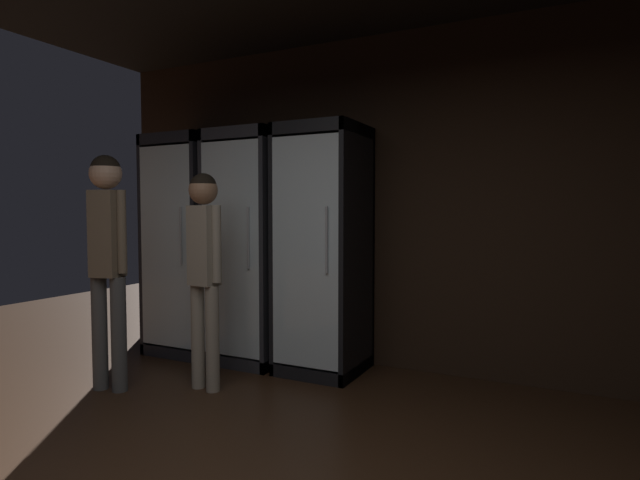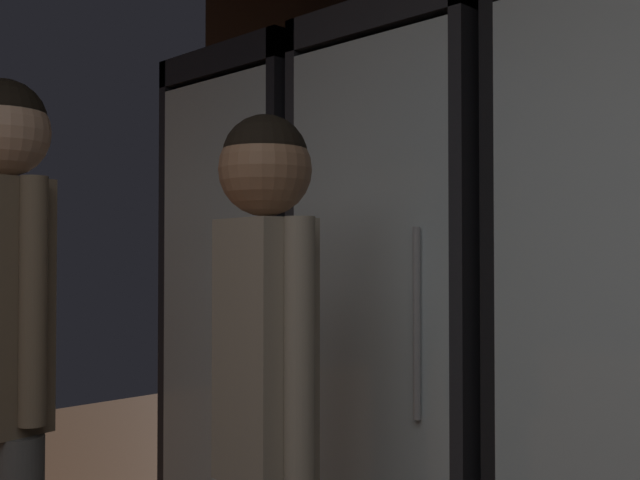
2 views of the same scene
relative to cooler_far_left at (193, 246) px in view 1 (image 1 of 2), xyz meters
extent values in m
cube|color=black|center=(2.06, 0.33, 0.41)|extent=(6.00, 0.06, 2.80)
cube|color=black|center=(0.00, 0.26, 0.02)|extent=(0.65, 0.04, 2.02)
cube|color=black|center=(-0.30, -0.05, 0.02)|extent=(0.04, 0.66, 2.02)
cube|color=black|center=(0.30, -0.05, 0.02)|extent=(0.04, 0.66, 2.02)
cube|color=black|center=(0.00, -0.05, 0.98)|extent=(0.65, 0.66, 0.10)
cube|color=black|center=(0.00, -0.05, -0.94)|extent=(0.65, 0.66, 0.10)
cube|color=white|center=(0.00, 0.23, 0.02)|extent=(0.57, 0.02, 1.78)
cube|color=silver|center=(0.00, -0.36, 0.02)|extent=(0.57, 0.02, 1.78)
cylinder|color=#B2B2B7|center=(0.19, -0.39, 0.12)|extent=(0.02, 0.02, 0.50)
cube|color=silver|center=(0.00, -0.05, -0.87)|extent=(0.55, 0.58, 0.02)
cylinder|color=#9EAD99|center=(-0.14, -0.10, -0.76)|extent=(0.06, 0.06, 0.20)
cylinder|color=#9EAD99|center=(-0.14, -0.10, -0.61)|extent=(0.02, 0.02, 0.09)
cylinder|color=tan|center=(-0.14, -0.10, -0.76)|extent=(0.07, 0.07, 0.06)
cylinder|color=brown|center=(0.14, -0.04, -0.76)|extent=(0.06, 0.06, 0.21)
cylinder|color=brown|center=(0.14, -0.04, -0.62)|extent=(0.02, 0.02, 0.07)
cylinder|color=white|center=(0.14, -0.04, -0.75)|extent=(0.06, 0.06, 0.06)
cube|color=silver|center=(0.00, -0.05, -0.28)|extent=(0.55, 0.58, 0.02)
cylinder|color=black|center=(-0.13, -0.01, -0.16)|extent=(0.07, 0.07, 0.23)
cylinder|color=black|center=(-0.13, -0.01, -0.01)|extent=(0.02, 0.02, 0.07)
cylinder|color=tan|center=(-0.13, -0.01, -0.17)|extent=(0.07, 0.07, 0.07)
cylinder|color=brown|center=(0.14, 0.00, -0.18)|extent=(0.06, 0.06, 0.19)
cylinder|color=brown|center=(0.14, 0.00, -0.05)|extent=(0.02, 0.02, 0.08)
cylinder|color=#B2332D|center=(0.14, 0.00, -0.19)|extent=(0.07, 0.07, 0.06)
cube|color=silver|center=(0.00, -0.05, 0.31)|extent=(0.55, 0.58, 0.02)
cylinder|color=gray|center=(-0.15, -0.01, 0.43)|extent=(0.06, 0.06, 0.22)
cylinder|color=gray|center=(-0.15, -0.01, 0.57)|extent=(0.02, 0.02, 0.07)
cylinder|color=tan|center=(-0.15, -0.01, 0.42)|extent=(0.07, 0.07, 0.07)
cylinder|color=#9EAD99|center=(0.13, -0.07, 0.42)|extent=(0.07, 0.07, 0.21)
cylinder|color=#9EAD99|center=(0.13, -0.07, 0.57)|extent=(0.02, 0.02, 0.09)
cylinder|color=beige|center=(0.13, -0.07, 0.39)|extent=(0.07, 0.07, 0.08)
cube|color=#2B2B30|center=(0.70, 0.26, 0.02)|extent=(0.65, 0.04, 2.02)
cube|color=#2B2B30|center=(0.40, -0.05, 0.02)|extent=(0.04, 0.66, 2.02)
cube|color=#2B2B30|center=(1.01, -0.05, 0.02)|extent=(0.04, 0.66, 2.02)
cube|color=#2B2B30|center=(0.70, -0.05, 0.98)|extent=(0.65, 0.66, 0.10)
cube|color=#2B2B30|center=(0.70, -0.05, -0.94)|extent=(0.65, 0.66, 0.10)
cube|color=white|center=(0.70, 0.23, 0.02)|extent=(0.57, 0.02, 1.78)
cube|color=silver|center=(0.70, -0.36, 0.02)|extent=(0.57, 0.02, 1.78)
cylinder|color=#B2B2B7|center=(0.90, -0.39, 0.12)|extent=(0.02, 0.02, 0.50)
cube|color=silver|center=(0.70, -0.05, -0.87)|extent=(0.55, 0.58, 0.02)
cylinder|color=#9EAD99|center=(0.49, -0.08, -0.76)|extent=(0.07, 0.07, 0.20)
cylinder|color=#9EAD99|center=(0.49, -0.08, -0.61)|extent=(0.03, 0.03, 0.10)
cylinder|color=#B2332D|center=(0.49, -0.08, -0.79)|extent=(0.08, 0.08, 0.06)
cylinder|color=#336B38|center=(0.63, -0.01, -0.76)|extent=(0.07, 0.07, 0.22)
cylinder|color=#336B38|center=(0.63, -0.01, -0.61)|extent=(0.02, 0.02, 0.07)
cylinder|color=beige|center=(0.63, -0.01, -0.75)|extent=(0.07, 0.07, 0.06)
cylinder|color=black|center=(0.78, -0.03, -0.77)|extent=(0.07, 0.07, 0.19)
cylinder|color=black|center=(0.78, -0.03, -0.62)|extent=(0.03, 0.03, 0.10)
cylinder|color=white|center=(0.78, -0.03, -0.77)|extent=(0.08, 0.08, 0.06)
cylinder|color=gray|center=(0.90, -0.03, -0.75)|extent=(0.07, 0.07, 0.23)
cylinder|color=gray|center=(0.90, -0.03, -0.60)|extent=(0.03, 0.03, 0.08)
cylinder|color=beige|center=(0.90, -0.03, -0.77)|extent=(0.08, 0.08, 0.06)
cube|color=silver|center=(0.70, -0.05, -0.28)|extent=(0.55, 0.58, 0.02)
cylinder|color=#336B38|center=(0.52, 0.00, -0.17)|extent=(0.07, 0.07, 0.22)
cylinder|color=#336B38|center=(0.52, 0.00, -0.01)|extent=(0.02, 0.02, 0.09)
cylinder|color=beige|center=(0.52, 0.00, -0.16)|extent=(0.07, 0.07, 0.08)
cylinder|color=brown|center=(0.69, -0.04, -0.17)|extent=(0.08, 0.08, 0.22)
cylinder|color=brown|center=(0.69, -0.04, -0.01)|extent=(0.03, 0.03, 0.10)
cylinder|color=beige|center=(0.69, -0.04, -0.19)|extent=(0.08, 0.08, 0.07)
cylinder|color=#336B38|center=(0.89, -0.02, -0.16)|extent=(0.06, 0.06, 0.23)
cylinder|color=#336B38|center=(0.89, -0.02, 0.00)|extent=(0.02, 0.02, 0.08)
cylinder|color=tan|center=(0.89, -0.02, -0.16)|extent=(0.07, 0.07, 0.09)
cube|color=silver|center=(0.70, -0.05, 0.31)|extent=(0.55, 0.58, 0.02)
cylinder|color=black|center=(0.51, -0.01, 0.44)|extent=(0.06, 0.06, 0.24)
cylinder|color=black|center=(0.51, -0.01, 0.59)|extent=(0.02, 0.02, 0.08)
cylinder|color=#2D2D33|center=(0.51, -0.01, 0.42)|extent=(0.07, 0.07, 0.08)
cylinder|color=#9EAD99|center=(0.70, 0.00, 0.41)|extent=(0.07, 0.07, 0.18)
cylinder|color=#9EAD99|center=(0.70, 0.00, 0.53)|extent=(0.03, 0.03, 0.06)
cylinder|color=#B2332D|center=(0.70, 0.00, 0.40)|extent=(0.08, 0.08, 0.06)
cylinder|color=black|center=(0.89, -0.08, 0.41)|extent=(0.06, 0.06, 0.19)
cylinder|color=black|center=(0.89, -0.08, 0.54)|extent=(0.02, 0.02, 0.07)
cylinder|color=beige|center=(0.89, -0.08, 0.42)|extent=(0.06, 0.06, 0.07)
cube|color=black|center=(1.40, 0.26, 0.02)|extent=(0.65, 0.04, 2.02)
cube|color=black|center=(1.10, -0.05, 0.02)|extent=(0.04, 0.66, 2.02)
cube|color=black|center=(1.71, -0.05, 0.02)|extent=(0.04, 0.66, 2.02)
cube|color=black|center=(1.40, -0.05, 0.98)|extent=(0.65, 0.66, 0.10)
cube|color=black|center=(1.40, -0.05, -0.94)|extent=(0.65, 0.66, 0.10)
cube|color=white|center=(1.40, 0.23, 0.02)|extent=(0.57, 0.02, 1.78)
cube|color=silver|center=(1.40, -0.36, 0.02)|extent=(0.57, 0.02, 1.78)
cylinder|color=#B2B2B7|center=(1.60, -0.39, 0.12)|extent=(0.02, 0.02, 0.50)
cube|color=silver|center=(1.40, -0.05, -0.87)|extent=(0.55, 0.58, 0.02)
cylinder|color=#194723|center=(1.27, -0.01, -0.76)|extent=(0.07, 0.07, 0.21)
cylinder|color=#194723|center=(1.27, -0.01, -0.60)|extent=(0.02, 0.02, 0.09)
cylinder|color=beige|center=(1.27, -0.01, -0.77)|extent=(0.07, 0.07, 0.08)
cylinder|color=gray|center=(1.53, 0.00, -0.75)|extent=(0.08, 0.08, 0.22)
cylinder|color=gray|center=(1.53, 0.00, -0.61)|extent=(0.03, 0.03, 0.07)
cylinder|color=white|center=(1.53, 0.00, -0.79)|extent=(0.08, 0.08, 0.06)
cube|color=silver|center=(1.40, -0.05, -0.43)|extent=(0.55, 0.58, 0.02)
cylinder|color=#336B38|center=(1.27, -0.04, -0.30)|extent=(0.07, 0.07, 0.24)
cylinder|color=#336B38|center=(1.27, -0.04, -0.15)|extent=(0.03, 0.03, 0.06)
cylinder|color=beige|center=(1.27, -0.04, -0.30)|extent=(0.08, 0.08, 0.09)
cylinder|color=#9EAD99|center=(1.54, -0.02, -0.33)|extent=(0.06, 0.06, 0.18)
cylinder|color=#9EAD99|center=(1.54, -0.02, -0.19)|extent=(0.02, 0.02, 0.09)
cylinder|color=white|center=(1.54, -0.02, -0.33)|extent=(0.07, 0.07, 0.06)
cube|color=silver|center=(1.40, -0.05, 0.01)|extent=(0.55, 0.58, 0.02)
cylinder|color=#9EAD99|center=(1.27, -0.04, 0.13)|extent=(0.08, 0.08, 0.22)
cylinder|color=#9EAD99|center=(1.27, -0.04, 0.29)|extent=(0.03, 0.03, 0.09)
cylinder|color=white|center=(1.27, -0.04, 0.13)|extent=(0.08, 0.08, 0.08)
cylinder|color=black|center=(1.53, -0.09, 0.13)|extent=(0.06, 0.06, 0.21)
cylinder|color=black|center=(1.53, -0.09, 0.27)|extent=(0.02, 0.02, 0.08)
cylinder|color=beige|center=(1.53, -0.09, 0.10)|extent=(0.07, 0.07, 0.05)
cube|color=silver|center=(1.40, -0.05, 0.46)|extent=(0.55, 0.58, 0.02)
cylinder|color=black|center=(1.20, -0.08, 0.58)|extent=(0.07, 0.07, 0.23)
cylinder|color=black|center=(1.20, -0.08, 0.74)|extent=(0.02, 0.02, 0.08)
cylinder|color=tan|center=(1.20, -0.08, 0.56)|extent=(0.07, 0.07, 0.07)
cylinder|color=gray|center=(1.33, -0.01, 0.57)|extent=(0.08, 0.08, 0.22)
cylinder|color=gray|center=(1.33, -0.01, 0.71)|extent=(0.03, 0.03, 0.06)
cylinder|color=tan|center=(1.33, -0.01, 0.58)|extent=(0.08, 0.08, 0.07)
cylinder|color=gray|center=(1.47, -0.09, 0.58)|extent=(0.07, 0.07, 0.23)
cylinder|color=gray|center=(1.47, -0.09, 0.73)|extent=(0.02, 0.02, 0.08)
cylinder|color=beige|center=(1.47, -0.09, 0.55)|extent=(0.07, 0.07, 0.06)
cylinder|color=#194723|center=(1.62, -0.01, 0.56)|extent=(0.07, 0.07, 0.18)
cylinder|color=#194723|center=(1.62, -0.01, 0.70)|extent=(0.03, 0.03, 0.10)
cylinder|color=#2D2D33|center=(1.62, -0.01, 0.55)|extent=(0.08, 0.08, 0.05)
cylinder|color=gray|center=(0.74, -0.83, -0.60)|extent=(0.10, 0.10, 0.78)
cylinder|color=gray|center=(0.89, -0.85, -0.60)|extent=(0.10, 0.10, 0.78)
cube|color=gray|center=(0.81, -0.84, 0.08)|extent=(0.22, 0.17, 0.59)
cylinder|color=gray|center=(0.69, -0.83, 0.10)|extent=(0.07, 0.07, 0.56)
cylinder|color=gray|center=(0.94, -0.86, 0.10)|extent=(0.07, 0.07, 0.56)
sphere|color=#9E7051|center=(0.81, -0.84, 0.49)|extent=(0.21, 0.21, 0.21)
sphere|color=black|center=(0.81, -0.84, 0.51)|extent=(0.19, 0.19, 0.19)
cylinder|color=#4C4C4C|center=(0.11, -1.19, -0.57)|extent=(0.11, 0.11, 0.85)
cylinder|color=#4C4C4C|center=(0.27, -1.16, -0.57)|extent=(0.11, 0.11, 0.85)
cube|color=#72604C|center=(0.19, -1.17, 0.17)|extent=(0.23, 0.20, 0.63)
cylinder|color=#72604C|center=(0.06, -1.19, 0.19)|extent=(0.07, 0.07, 0.60)
cylinder|color=#72604C|center=(0.32, -1.15, 0.19)|extent=(0.07, 0.07, 0.60)
sphere|color=tan|center=(0.19, -1.17, 0.61)|extent=(0.23, 0.23, 0.23)
sphere|color=black|center=(0.19, -1.17, 0.64)|extent=(0.21, 0.21, 0.21)
camera|label=1|loc=(3.27, -3.85, 0.33)|focal=29.02mm
camera|label=2|loc=(2.07, -1.95, 0.29)|focal=41.86mm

